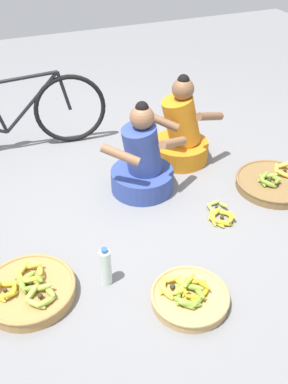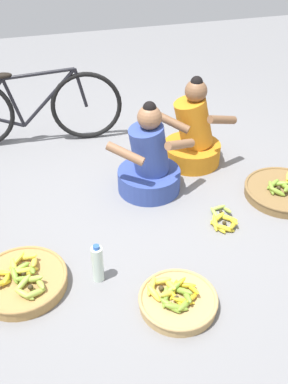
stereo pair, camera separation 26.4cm
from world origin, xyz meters
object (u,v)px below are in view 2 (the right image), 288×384
banana_basket_front_left (22,280)px  water_bottle (98,264)px  loose_bananas_near_vendor (223,220)px  banana_basket_mid_left (284,191)px  bicycle_leaning (32,109)px  vendor_woman_front (149,164)px  banana_basket_front_center (177,300)px  vendor_woman_behind (193,136)px

banana_basket_front_left → water_bottle: bearing=-8.6°
banana_basket_front_left → loose_bananas_near_vendor: (1.50, 0.22, -0.03)m
banana_basket_front_left → water_bottle: water_bottle is taller
banana_basket_mid_left → bicycle_leaning: bearing=141.5°
vendor_woman_front → water_bottle: (-0.61, -0.88, -0.11)m
banana_basket_mid_left → banana_basket_front_center: (-1.23, -0.83, 0.00)m
banana_basket_front_left → vendor_woman_behind: bearing=35.1°
vendor_woman_front → banana_basket_front_left: (-1.09, -0.81, -0.20)m
vendor_woman_front → banana_basket_mid_left: (1.03, -0.40, -0.20)m
bicycle_leaning → vendor_woman_behind: bearing=-30.1°
banana_basket_front_center → vendor_woman_front: bearing=80.9°
bicycle_leaning → banana_basket_front_left: 1.93m
bicycle_leaning → water_bottle: 1.99m
vendor_woman_behind → loose_bananas_near_vendor: bearing=-95.6°
vendor_woman_front → banana_basket_front_center: vendor_woman_front is taller
banana_basket_front_left → loose_bananas_near_vendor: banana_basket_front_left is taller
banana_basket_mid_left → banana_basket_front_center: 1.48m
loose_bananas_near_vendor → water_bottle: 1.07m
vendor_woman_front → loose_bananas_near_vendor: size_ratio=2.45×
banana_basket_front_left → loose_bananas_near_vendor: 1.52m
bicycle_leaning → banana_basket_front_center: (0.63, -2.31, -0.31)m
vendor_woman_behind → bicycle_leaning: vendor_woman_behind is taller
banana_basket_mid_left → banana_basket_front_center: size_ratio=1.31×
banana_basket_front_center → banana_basket_front_left: bearing=154.6°
banana_basket_front_left → banana_basket_front_center: bearing=-25.4°
banana_basket_front_center → loose_bananas_near_vendor: (0.61, 0.64, -0.02)m
water_bottle → banana_basket_mid_left: bearing=16.2°
banana_basket_mid_left → water_bottle: size_ratio=2.19×
vendor_woman_behind → banana_basket_front_left: vendor_woman_behind is taller
bicycle_leaning → water_bottle: (0.22, -1.96, -0.22)m
vendor_woman_front → banana_basket_front_center: 1.26m
vendor_woman_front → banana_basket_front_left: 1.37m
vendor_woman_front → banana_basket_mid_left: vendor_woman_front is taller
banana_basket_front_left → loose_bananas_near_vendor: bearing=8.3°
loose_bananas_near_vendor → water_bottle: (-1.02, -0.29, 0.11)m
vendor_woman_front → water_bottle: vendor_woman_front is taller
bicycle_leaning → loose_bananas_near_vendor: size_ratio=5.26×
bicycle_leaning → banana_basket_mid_left: bearing=-38.5°
loose_bananas_near_vendor → water_bottle: size_ratio=1.11×
vendor_woman_behind → banana_basket_front_left: size_ratio=1.41×
banana_basket_front_center → bicycle_leaning: bearing=105.3°
vendor_woman_front → banana_basket_front_left: vendor_woman_front is taller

